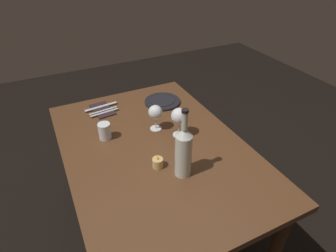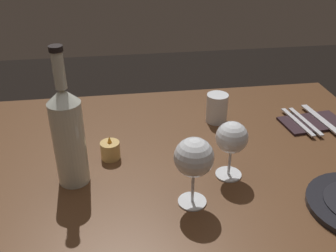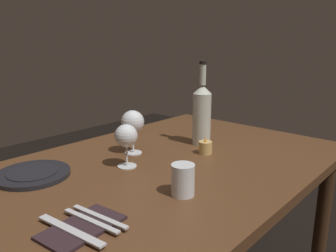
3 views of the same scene
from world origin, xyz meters
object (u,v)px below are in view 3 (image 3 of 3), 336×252
(table_knife, at_px, (70,230))
(water_tumbler, at_px, (183,181))
(wine_glass_right, at_px, (126,137))
(votive_candle, at_px, (205,148))
(wine_bottle, at_px, (202,113))
(fork_inner, at_px, (91,221))
(wine_glass_left, at_px, (133,123))
(fork_outer, at_px, (99,217))
(folded_napkin, at_px, (82,227))
(dinner_plate, at_px, (33,174))

(table_knife, bearing_deg, water_tumbler, 169.29)
(wine_glass_right, distance_m, votive_candle, 0.33)
(wine_bottle, relative_size, fork_inner, 1.91)
(fork_inner, xyz_separation_m, table_knife, (0.06, 0.00, 0.00))
(wine_glass_right, relative_size, wine_bottle, 0.44)
(wine_glass_left, xyz_separation_m, votive_candle, (-0.18, 0.21, -0.10))
(wine_bottle, xyz_separation_m, fork_outer, (0.67, 0.19, -0.12))
(fork_outer, bearing_deg, table_knife, 0.00)
(water_tumbler, xyz_separation_m, folded_napkin, (0.29, -0.06, -0.04))
(fork_outer, bearing_deg, fork_inner, 0.00)
(votive_candle, xyz_separation_m, fork_inner, (0.60, 0.10, -0.01))
(water_tumbler, relative_size, votive_candle, 1.35)
(fork_inner, bearing_deg, wine_bottle, -164.93)
(wine_glass_left, height_order, wine_bottle, wine_bottle)
(wine_glass_left, relative_size, table_knife, 0.80)
(dinner_plate, bearing_deg, fork_inner, 82.56)
(votive_candle, height_order, dinner_plate, votive_candle)
(wine_glass_left, bearing_deg, wine_bottle, 155.70)
(wine_bottle, bearing_deg, table_knife, 14.00)
(folded_napkin, relative_size, fork_outer, 1.11)
(water_tumbler, height_order, fork_inner, water_tumbler)
(fork_inner, relative_size, fork_outer, 1.00)
(wine_glass_left, bearing_deg, wine_glass_right, 38.69)
(water_tumbler, distance_m, fork_inner, 0.28)
(fork_inner, xyz_separation_m, fork_outer, (-0.02, 0.00, 0.00))
(wine_glass_right, bearing_deg, folded_napkin, 33.50)
(dinner_plate, distance_m, table_knife, 0.40)
(dinner_plate, xyz_separation_m, fork_outer, (0.02, 0.38, 0.00))
(water_tumbler, distance_m, table_knife, 0.33)
(table_knife, bearing_deg, folded_napkin, 180.00)
(water_tumbler, height_order, dinner_plate, water_tumbler)
(fork_outer, bearing_deg, folded_napkin, 0.00)
(wine_glass_right, distance_m, wine_bottle, 0.39)
(votive_candle, xyz_separation_m, table_knife, (0.66, 0.10, -0.01))
(folded_napkin, bearing_deg, fork_outer, 180.00)
(fork_inner, bearing_deg, votive_candle, -170.52)
(water_tumbler, bearing_deg, fork_outer, -14.12)
(wine_bottle, bearing_deg, fork_inner, 15.07)
(wine_glass_right, height_order, wine_bottle, wine_bottle)
(votive_candle, relative_size, folded_napkin, 0.33)
(wine_bottle, distance_m, fork_inner, 0.73)
(wine_glass_left, height_order, water_tumbler, wine_glass_left)
(votive_candle, bearing_deg, wine_bottle, -136.46)
(fork_inner, bearing_deg, water_tumbler, 167.15)
(dinner_plate, bearing_deg, folded_napkin, 78.91)
(water_tumbler, bearing_deg, wine_glass_left, -112.15)
(wine_glass_right, bearing_deg, fork_outer, 37.92)
(votive_candle, height_order, folded_napkin, votive_candle)
(votive_candle, relative_size, fork_outer, 0.37)
(dinner_plate, bearing_deg, water_tumbler, 116.21)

